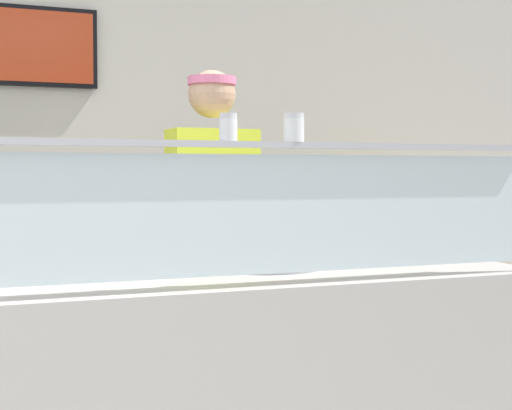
{
  "coord_description": "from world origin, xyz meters",
  "views": [
    {
      "loc": [
        0.12,
        -2.18,
        1.32
      ],
      "look_at": [
        1.15,
        0.41,
        1.19
      ],
      "focal_mm": 53.92,
      "sensor_mm": 36.0,
      "label": 1
    }
  ],
  "objects": [
    {
      "name": "pepper_flake_shaker",
      "position": [
        1.14,
        0.06,
        1.45
      ],
      "size": [
        0.07,
        0.07,
        0.09
      ],
      "color": "white",
      "rests_on": "sneeze_guard"
    },
    {
      "name": "pizza_server",
      "position": [
        1.25,
        0.46,
        0.99
      ],
      "size": [
        0.13,
        0.29,
        0.01
      ],
      "primitive_type": "cube",
      "rotation": [
        0.0,
        0.0,
        -0.2
      ],
      "color": "#ADAFB7",
      "rests_on": "pizza_tray"
    },
    {
      "name": "shop_rear_unit",
      "position": [
        1.07,
        2.57,
        1.36
      ],
      "size": [
        6.56,
        0.13,
        2.7
      ],
      "color": "beige",
      "rests_on": "ground"
    },
    {
      "name": "prep_shelf",
      "position": [
        2.72,
        2.08,
        0.42
      ],
      "size": [
        0.7,
        0.55,
        0.85
      ],
      "primitive_type": "cube",
      "color": "#B7BABF",
      "rests_on": "ground"
    },
    {
      "name": "parmesan_shaker",
      "position": [
        0.92,
        0.06,
        1.45
      ],
      "size": [
        0.06,
        0.06,
        0.09
      ],
      "color": "white",
      "rests_on": "sneeze_guard"
    },
    {
      "name": "pizza_tray",
      "position": [
        1.22,
        0.48,
        0.97
      ],
      "size": [
        0.41,
        0.41,
        0.04
      ],
      "color": "#9EA0A8",
      "rests_on": "serving_counter"
    },
    {
      "name": "pizza_box_stack",
      "position": [
        2.72,
        2.08,
        0.98
      ],
      "size": [
        0.49,
        0.47,
        0.27
      ],
      "color": "tan",
      "rests_on": "prep_shelf"
    },
    {
      "name": "serving_counter",
      "position": [
        1.08,
        0.37,
        0.47
      ],
      "size": [
        2.16,
        0.75,
        0.95
      ],
      "primitive_type": "cube",
      "color": "#BCB7B2",
      "rests_on": "ground"
    },
    {
      "name": "worker_figure",
      "position": [
        1.2,
        1.04,
        1.01
      ],
      "size": [
        0.41,
        0.5,
        1.76
      ],
      "color": "#23232D",
      "rests_on": "ground"
    },
    {
      "name": "sneeze_guard",
      "position": [
        1.08,
        0.06,
        1.24
      ],
      "size": [
        1.98,
        0.06,
        0.46
      ],
      "color": "#B2B5BC",
      "rests_on": "serving_counter"
    }
  ]
}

